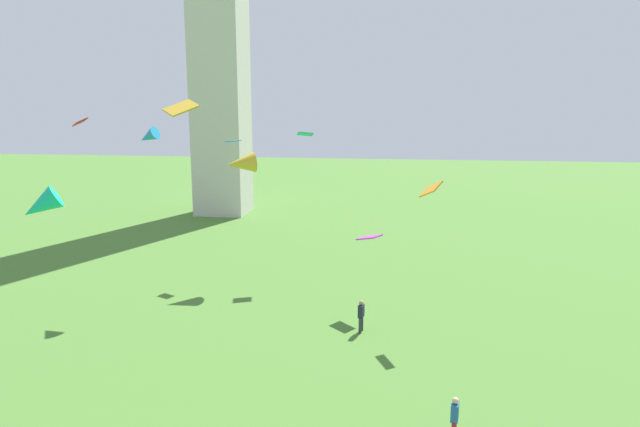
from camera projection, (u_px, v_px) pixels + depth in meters
person_1 at (361, 314)px, 31.19m from camera, size 0.36×0.56×1.84m
person_2 at (455, 416)px, 21.05m from camera, size 0.36×0.55×1.80m
kite_flying_0 at (41, 206)px, 31.27m from camera, size 2.81×2.40×2.22m
kite_flying_1 at (305, 134)px, 41.28m from camera, size 1.36×1.11×0.41m
kite_flying_2 at (181, 108)px, 25.39m from camera, size 1.64×1.55×0.81m
kite_flying_3 at (148, 137)px, 36.11m from camera, size 1.64×1.15×1.33m
kite_flying_4 at (431, 189)px, 31.39m from camera, size 1.33×1.67×1.07m
kite_flying_5 at (241, 164)px, 39.78m from camera, size 2.59×2.34×1.61m
kite_flying_6 at (369, 237)px, 34.17m from camera, size 1.69×1.59×0.43m
kite_flying_7 at (80, 122)px, 30.07m from camera, size 1.09×1.15×0.52m
kite_flying_8 at (233, 141)px, 41.76m from camera, size 1.24×1.06×0.16m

